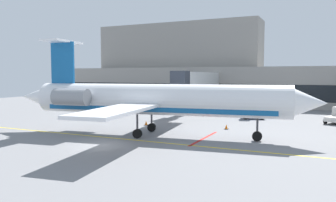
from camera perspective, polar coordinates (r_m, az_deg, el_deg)
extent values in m
cube|color=slate|center=(29.77, -11.37, -7.50)|extent=(120.00, 120.00, 0.10)
cube|color=yellow|center=(32.42, -7.89, -6.38)|extent=(108.00, 0.24, 0.01)
cube|color=red|center=(32.57, 6.13, -6.31)|extent=(0.30, 8.00, 0.01)
cube|color=gray|center=(72.65, 6.82, 2.63)|extent=(67.91, 11.16, 7.62)
cube|color=gray|center=(78.44, 1.70, 9.25)|extent=(37.58, 7.81, 10.06)
cube|color=black|center=(67.37, 5.32, 1.68)|extent=(65.19, 0.12, 2.96)
cube|color=silver|center=(58.30, 5.63, 3.72)|extent=(1.40, 16.85, 2.40)
cube|color=#2D333D|center=(49.60, 2.05, 3.62)|extent=(2.40, 2.00, 2.64)
cylinder|color=#4C4C51|center=(64.99, 7.63, 0.89)|extent=(0.44, 0.44, 4.16)
cylinder|color=#4C4C51|center=(51.32, 2.78, -0.02)|extent=(0.44, 0.44, 4.16)
cylinder|color=white|center=(33.47, -1.93, 0.27)|extent=(25.86, 6.52, 3.08)
cube|color=#145999|center=(33.54, -1.92, -1.18)|extent=(23.28, 5.87, 0.55)
cone|color=white|center=(31.77, 22.52, -0.29)|extent=(3.76, 3.45, 3.02)
cone|color=white|center=(40.42, -21.35, 0.68)|extent=(4.32, 3.13, 2.62)
cube|color=white|center=(40.34, -0.17, 0.32)|extent=(5.02, 11.04, 0.28)
cube|color=white|center=(27.60, -8.72, -1.64)|extent=(5.02, 11.04, 0.28)
cylinder|color=gray|center=(39.06, -12.21, 1.11)|extent=(3.89, 2.18, 1.69)
cylinder|color=gray|center=(34.92, -16.12, 0.65)|extent=(3.89, 2.18, 1.69)
cube|color=#145999|center=(38.32, -17.46, 6.24)|extent=(2.78, 0.61, 4.47)
cube|color=white|center=(38.47, -17.54, 9.57)|extent=(2.80, 5.17, 0.20)
cylinder|color=#3F3F44|center=(31.89, 14.93, -3.95)|extent=(0.20, 0.20, 1.64)
cylinder|color=black|center=(32.06, 14.89, -5.80)|extent=(0.94, 0.47, 0.90)
cylinder|color=#3F3F44|center=(35.99, -2.81, -2.86)|extent=(0.20, 0.20, 1.64)
cylinder|color=black|center=(36.14, -2.80, -4.50)|extent=(0.94, 0.47, 0.90)
cylinder|color=#3F3F44|center=(32.29, -5.24, -3.71)|extent=(0.20, 0.20, 1.64)
cylinder|color=black|center=(32.46, -5.23, -5.54)|extent=(0.94, 0.47, 0.90)
cube|color=silver|center=(49.92, -12.66, -1.90)|extent=(3.37, 3.69, 0.58)
cube|color=#B8B1A9|center=(50.07, -11.63, -0.73)|extent=(2.00, 1.98, 1.40)
cylinder|color=black|center=(51.06, -11.61, -2.08)|extent=(0.65, 0.73, 0.70)
cylinder|color=black|center=(49.48, -11.08, -2.27)|extent=(0.65, 0.73, 0.70)
cylinder|color=black|center=(50.47, -14.20, -2.20)|extent=(0.65, 0.73, 0.70)
cylinder|color=black|center=(48.87, -13.75, -2.40)|extent=(0.65, 0.73, 0.70)
cylinder|color=black|center=(48.52, 26.35, -2.79)|extent=(0.53, 0.75, 0.70)
cylinder|color=black|center=(46.08, 25.17, -3.11)|extent=(0.53, 0.75, 0.70)
cube|color=#1E4CB2|center=(47.95, 14.29, -2.26)|extent=(3.46, 2.56, 0.46)
cube|color=#1A4197|center=(47.78, 13.27, -1.20)|extent=(1.63, 1.87, 1.31)
cylinder|color=black|center=(47.02, 13.07, -2.66)|extent=(0.75, 0.47, 0.70)
cylinder|color=black|center=(48.76, 12.91, -2.40)|extent=(0.75, 0.47, 0.70)
cylinder|color=black|center=(47.24, 15.69, -2.67)|extent=(0.75, 0.47, 0.70)
cylinder|color=black|center=(48.97, 15.44, -2.42)|extent=(0.75, 0.47, 0.70)
cylinder|color=white|center=(62.73, -5.79, 0.05)|extent=(5.37, 2.67, 1.88)
sphere|color=white|center=(61.83, -3.57, 0.00)|extent=(1.84, 1.84, 1.84)
sphere|color=white|center=(63.71, -7.94, 0.10)|extent=(1.84, 1.84, 1.84)
cube|color=#59595B|center=(63.62, -6.97, -0.90)|extent=(0.60, 1.69, 0.35)
cube|color=#59595B|center=(62.05, -4.56, -1.02)|extent=(0.60, 1.69, 0.35)
cone|color=orange|center=(40.72, -3.74, -3.74)|extent=(0.36, 0.36, 0.55)
cube|color=black|center=(40.75, -3.74, -4.10)|extent=(0.47, 0.47, 0.04)
cone|color=orange|center=(38.25, 9.87, -4.33)|extent=(0.36, 0.36, 0.55)
cube|color=black|center=(38.28, 9.87, -4.71)|extent=(0.47, 0.47, 0.04)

